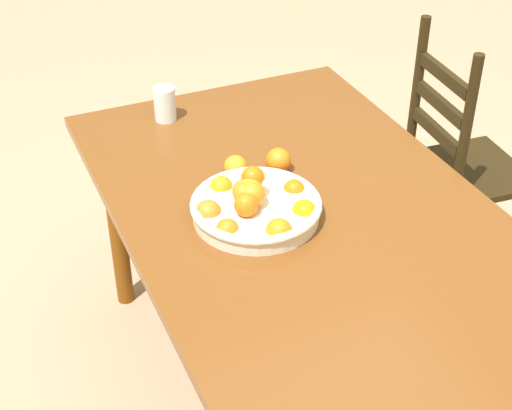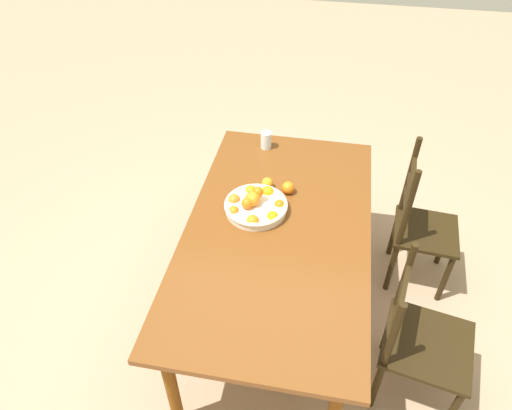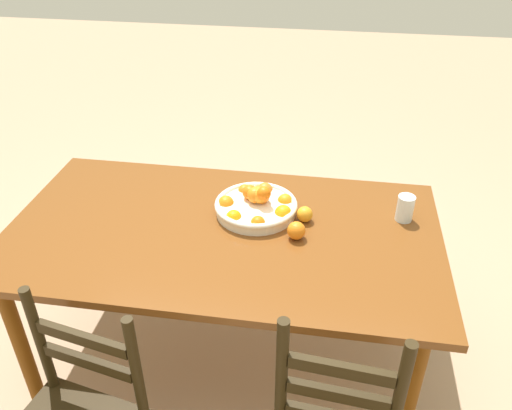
{
  "view_description": "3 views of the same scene",
  "coord_description": "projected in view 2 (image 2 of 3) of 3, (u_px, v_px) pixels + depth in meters",
  "views": [
    {
      "loc": [
        1.43,
        -0.82,
        1.95
      ],
      "look_at": [
        -0.12,
        -0.14,
        0.78
      ],
      "focal_mm": 54.52,
      "sensor_mm": 36.0,
      "label": 1
    },
    {
      "loc": [
        1.78,
        0.21,
        2.48
      ],
      "look_at": [
        -0.12,
        -0.14,
        0.78
      ],
      "focal_mm": 32.92,
      "sensor_mm": 36.0,
      "label": 2
    },
    {
      "loc": [
        -0.41,
        1.7,
        1.99
      ],
      "look_at": [
        -0.12,
        -0.14,
        0.78
      ],
      "focal_mm": 36.8,
      "sensor_mm": 36.0,
      "label": 3
    }
  ],
  "objects": [
    {
      "name": "orange_loose_0",
      "position": [
        267.0,
        183.0,
        2.73
      ],
      "size": [
        0.07,
        0.07,
        0.07
      ],
      "primitive_type": "sphere",
      "color": "orange",
      "rests_on": "dining_table"
    },
    {
      "name": "fruit_bowl",
      "position": [
        255.0,
        205.0,
        2.57
      ],
      "size": [
        0.35,
        0.35,
        0.14
      ],
      "color": "silver",
      "rests_on": "dining_table"
    },
    {
      "name": "chair_by_cabinet",
      "position": [
        419.0,
        342.0,
        2.34
      ],
      "size": [
        0.5,
        0.5,
        0.88
      ],
      "rotation": [
        0.0,
        0.0,
        2.95
      ],
      "color": "black",
      "rests_on": "ground"
    },
    {
      "name": "drinking_glass",
      "position": [
        266.0,
        140.0,
        3.02
      ],
      "size": [
        0.07,
        0.07,
        0.11
      ],
      "primitive_type": "cylinder",
      "color": "silver",
      "rests_on": "dining_table"
    },
    {
      "name": "chair_near_window",
      "position": [
        419.0,
        226.0,
        2.93
      ],
      "size": [
        0.42,
        0.42,
        0.98
      ],
      "rotation": [
        0.0,
        0.0,
        3.05
      ],
      "color": "black",
      "rests_on": "ground"
    },
    {
      "name": "orange_loose_1",
      "position": [
        288.0,
        188.0,
        2.69
      ],
      "size": [
        0.07,
        0.07,
        0.07
      ],
      "primitive_type": "sphere",
      "color": "orange",
      "rests_on": "dining_table"
    },
    {
      "name": "ground_plane",
      "position": [
        274.0,
        312.0,
        2.98
      ],
      "size": [
        12.0,
        12.0,
        0.0
      ],
      "primitive_type": "plane",
      "color": "tan"
    },
    {
      "name": "dining_table",
      "position": [
        277.0,
        238.0,
        2.54
      ],
      "size": [
        1.76,
        0.98,
        0.74
      ],
      "color": "brown",
      "rests_on": "ground"
    }
  ]
}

